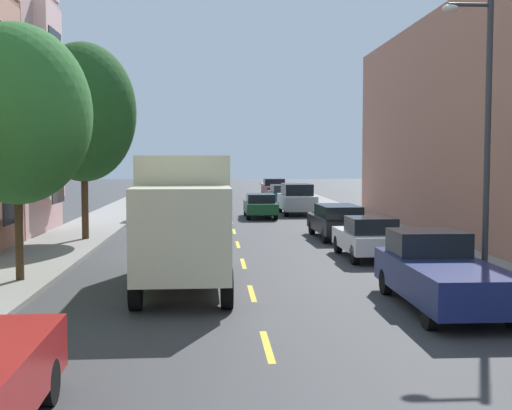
# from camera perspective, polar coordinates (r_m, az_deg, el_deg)

# --- Properties ---
(ground_plane) EXTENTS (160.00, 160.00, 0.00)m
(ground_plane) POSITION_cam_1_polar(r_m,az_deg,el_deg) (35.61, -2.02, -1.73)
(ground_plane) COLOR #38383A
(sidewalk_left) EXTENTS (3.20, 120.00, 0.14)m
(sidewalk_left) POSITION_cam_1_polar(r_m,az_deg,el_deg) (34.15, -13.93, -1.97)
(sidewalk_left) COLOR gray
(sidewalk_left) RESTS_ON ground_plane
(sidewalk_right) EXTENTS (3.20, 120.00, 0.14)m
(sidewalk_right) POSITION_cam_1_polar(r_m,az_deg,el_deg) (34.56, 9.93, -1.84)
(sidewalk_right) COLOR gray
(sidewalk_right) RESTS_ON ground_plane
(lane_centerline_dashes) EXTENTS (0.14, 47.20, 0.01)m
(lane_centerline_dashes) POSITION_cam_1_polar(r_m,az_deg,el_deg) (30.14, -1.73, -2.75)
(lane_centerline_dashes) COLOR yellow
(lane_centerline_dashes) RESTS_ON ground_plane
(street_tree_second) EXTENTS (4.13, 4.13, 7.10)m
(street_tree_second) POSITION_cam_1_polar(r_m,az_deg,el_deg) (19.83, -19.61, 7.23)
(street_tree_second) COLOR #47331E
(street_tree_second) RESTS_ON sidewalk_left
(street_tree_third) EXTENTS (4.40, 4.40, 8.22)m
(street_tree_third) POSITION_cam_1_polar(r_m,az_deg,el_deg) (29.32, -14.38, 7.59)
(street_tree_third) COLOR #47331E
(street_tree_third) RESTS_ON sidewalk_left
(street_lamp) EXTENTS (1.35, 0.28, 7.45)m
(street_lamp) POSITION_cam_1_polar(r_m,az_deg,el_deg) (18.49, 18.60, 6.51)
(street_lamp) COLOR #38383D
(street_lamp) RESTS_ON sidewalk_right
(delivery_box_truck) EXTENTS (2.52, 7.45, 3.60)m
(delivery_box_truck) POSITION_cam_1_polar(r_m,az_deg,el_deg) (18.79, -6.09, -0.72)
(delivery_box_truck) COLOR beige
(delivery_box_truck) RESTS_ON ground_plane
(parked_pickup_navy) EXTENTS (2.03, 5.31, 1.73)m
(parked_pickup_navy) POSITION_cam_1_polar(r_m,az_deg,el_deg) (16.57, 15.33, -5.57)
(parked_pickup_navy) COLOR navy
(parked_pickup_navy) RESTS_ON ground_plane
(parked_suv_silver) EXTENTS (2.01, 4.82, 1.93)m
(parked_suv_silver) POSITION_cam_1_polar(r_m,az_deg,el_deg) (42.60, 3.47, 0.53)
(parked_suv_silver) COLOR #B2B5BA
(parked_suv_silver) RESTS_ON ground_plane
(parked_hatchback_white) EXTENTS (1.82, 4.03, 1.50)m
(parked_hatchback_white) POSITION_cam_1_polar(r_m,az_deg,el_deg) (24.03, 9.45, -2.72)
(parked_hatchback_white) COLOR silver
(parked_hatchback_white) RESTS_ON ground_plane
(parked_pickup_champagne) EXTENTS (2.07, 5.33, 1.73)m
(parked_pickup_champagne) POSITION_cam_1_polar(r_m,az_deg,el_deg) (38.85, -8.54, -0.07)
(parked_pickup_champagne) COLOR tan
(parked_pickup_champagne) RESTS_ON ground_plane
(parked_wagon_teal) EXTENTS (1.89, 4.73, 1.50)m
(parked_wagon_teal) POSITION_cam_1_polar(r_m,az_deg,el_deg) (52.17, 2.21, 0.97)
(parked_wagon_teal) COLOR #195B60
(parked_wagon_teal) RESTS_ON ground_plane
(parked_suv_orange) EXTENTS (2.01, 4.83, 1.93)m
(parked_suv_orange) POSITION_cam_1_polar(r_m,az_deg,el_deg) (54.16, -7.13, 1.24)
(parked_suv_orange) COLOR orange
(parked_suv_orange) RESTS_ON ground_plane
(parked_wagon_black) EXTENTS (1.96, 4.75, 1.50)m
(parked_wagon_black) POSITION_cam_1_polar(r_m,az_deg,el_deg) (29.79, 6.84, -1.31)
(parked_wagon_black) COLOR black
(parked_wagon_black) RESTS_ON ground_plane
(parked_pickup_burgundy) EXTENTS (2.13, 5.35, 1.73)m
(parked_pickup_burgundy) POSITION_cam_1_polar(r_m,az_deg,el_deg) (58.70, 1.64, 1.33)
(parked_pickup_burgundy) COLOR maroon
(parked_pickup_burgundy) RESTS_ON ground_plane
(moving_forest_sedan) EXTENTS (1.80, 4.50, 1.43)m
(moving_forest_sedan) POSITION_cam_1_polar(r_m,az_deg,el_deg) (40.09, 0.36, -0.01)
(moving_forest_sedan) COLOR #194C28
(moving_forest_sedan) RESTS_ON ground_plane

